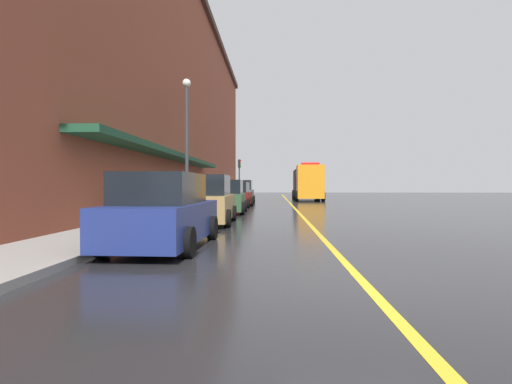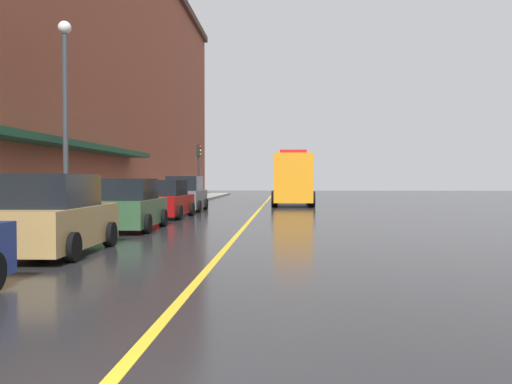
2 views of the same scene
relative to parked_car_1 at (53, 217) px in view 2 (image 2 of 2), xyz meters
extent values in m
plane|color=#232326|center=(3.92, 16.09, -0.87)|extent=(112.00, 112.00, 0.00)
cube|color=gray|center=(-2.28, 16.09, -0.79)|extent=(2.40, 70.00, 0.15)
cube|color=gold|center=(3.92, 16.09, -0.86)|extent=(0.16, 70.00, 0.01)
cube|color=brown|center=(-8.35, 15.09, 7.81)|extent=(9.74, 64.00, 17.35)
cube|color=#19472D|center=(-2.93, 7.09, 2.23)|extent=(1.20, 22.40, 0.24)
cube|color=#A5844C|center=(0.00, 0.06, -0.22)|extent=(1.90, 4.33, 0.93)
cube|color=black|center=(0.00, -0.15, 0.62)|extent=(1.68, 2.40, 0.76)
cylinder|color=black|center=(-0.94, 1.37, -0.55)|extent=(0.24, 0.65, 0.64)
cylinder|color=black|center=(0.88, 1.41, -0.55)|extent=(0.24, 0.65, 0.64)
cylinder|color=black|center=(0.94, -1.25, -0.55)|extent=(0.24, 0.65, 0.64)
cube|color=#2D5133|center=(0.06, 6.03, -0.25)|extent=(1.86, 4.24, 0.88)
cube|color=black|center=(0.07, 5.82, 0.55)|extent=(1.64, 2.35, 0.72)
cylinder|color=black|center=(-0.86, 7.31, -0.55)|extent=(0.24, 0.65, 0.64)
cylinder|color=black|center=(0.92, 7.35, -0.55)|extent=(0.24, 0.65, 0.64)
cylinder|color=black|center=(-0.80, 4.71, -0.55)|extent=(0.24, 0.65, 0.64)
cylinder|color=black|center=(0.99, 4.75, -0.55)|extent=(0.24, 0.65, 0.64)
cube|color=maroon|center=(0.02, 11.94, -0.27)|extent=(1.89, 4.18, 0.84)
cube|color=black|center=(0.01, 11.73, 0.50)|extent=(1.65, 2.32, 0.69)
cylinder|color=black|center=(-0.81, 13.25, -0.55)|extent=(0.24, 0.65, 0.64)
cylinder|color=black|center=(0.95, 13.18, -0.55)|extent=(0.24, 0.65, 0.64)
cylinder|color=black|center=(-0.91, 10.70, -0.55)|extent=(0.24, 0.65, 0.64)
cylinder|color=black|center=(0.86, 10.63, -0.55)|extent=(0.24, 0.65, 0.64)
cube|color=#595B60|center=(-0.07, 17.17, -0.21)|extent=(1.87, 4.30, 0.96)
cube|color=black|center=(-0.07, 16.96, 0.66)|extent=(1.66, 2.37, 0.78)
cylinder|color=black|center=(-1.00, 18.49, -0.55)|extent=(0.23, 0.64, 0.64)
cylinder|color=black|center=(0.84, 18.51, -0.55)|extent=(0.23, 0.64, 0.64)
cylinder|color=black|center=(-0.98, 15.84, -0.55)|extent=(0.23, 0.64, 0.64)
cylinder|color=black|center=(0.87, 15.86, -0.55)|extent=(0.23, 0.64, 0.64)
cube|color=orange|center=(5.91, 21.74, 0.97)|extent=(2.41, 2.46, 3.06)
cube|color=#3F3F42|center=(5.91, 26.31, 0.84)|extent=(2.42, 5.98, 2.82)
cube|color=red|center=(5.91, 21.74, 2.62)|extent=(1.69, 0.60, 0.24)
cylinder|color=black|center=(7.13, 21.83, -0.37)|extent=(0.30, 1.00, 1.00)
cylinder|color=black|center=(4.69, 21.83, -0.37)|extent=(0.30, 1.00, 1.00)
cylinder|color=black|center=(7.13, 25.56, -0.37)|extent=(0.30, 1.00, 1.00)
cylinder|color=black|center=(4.69, 25.57, -0.37)|extent=(0.30, 1.00, 1.00)
cylinder|color=black|center=(7.13, 27.98, -0.37)|extent=(0.30, 1.00, 1.00)
cylinder|color=black|center=(4.69, 27.99, -0.37)|extent=(0.30, 1.00, 1.00)
cylinder|color=#4C4C51|center=(-1.43, 5.64, -0.19)|extent=(0.07, 0.07, 1.05)
cube|color=black|center=(-1.43, 5.64, 0.47)|extent=(0.14, 0.18, 0.28)
cylinder|color=#4C4C51|center=(-1.43, 5.56, -0.19)|extent=(0.07, 0.07, 1.05)
cube|color=black|center=(-1.43, 5.56, 0.47)|extent=(0.14, 0.18, 0.28)
cylinder|color=#33383D|center=(-2.03, 5.66, 2.53)|extent=(0.18, 0.18, 6.50)
sphere|color=white|center=(-2.03, 5.66, 6.00)|extent=(0.44, 0.44, 0.44)
cylinder|color=#232326|center=(-1.38, 29.75, 0.98)|extent=(0.14, 0.14, 3.40)
cube|color=black|center=(-1.38, 29.75, 3.13)|extent=(0.28, 0.36, 0.90)
sphere|color=red|center=(-1.22, 29.75, 3.43)|extent=(0.16, 0.16, 0.16)
sphere|color=gold|center=(-1.22, 29.75, 3.13)|extent=(0.16, 0.16, 0.16)
sphere|color=green|center=(-1.22, 29.75, 2.83)|extent=(0.16, 0.16, 0.16)
camera|label=1|loc=(2.57, -15.00, 0.60)|focal=27.73mm
camera|label=2|loc=(5.43, -12.40, 0.88)|focal=38.11mm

